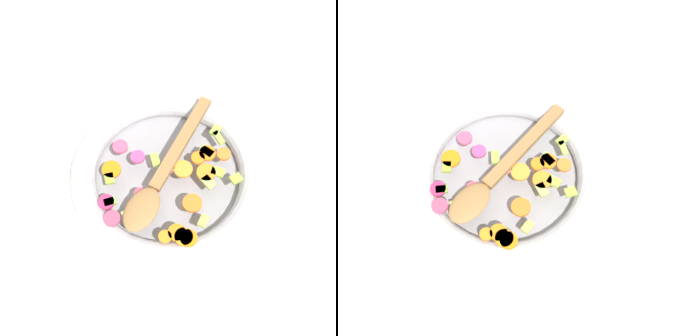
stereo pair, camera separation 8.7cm
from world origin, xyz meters
TOP-DOWN VIEW (x-y plane):
  - ground_plane at (0.00, 0.00)m, footprint 4.00×4.00m
  - skillet at (0.00, 0.00)m, footprint 0.37×0.37m
  - chopped_vegetables at (0.00, -0.04)m, footprint 0.27×0.24m
  - wooden_spoon at (-0.01, -0.02)m, footprint 0.21×0.28m

SIDE VIEW (x-z plane):
  - ground_plane at x=0.00m, z-range 0.00..0.00m
  - skillet at x=0.00m, z-range 0.00..0.05m
  - chopped_vegetables at x=0.00m, z-range 0.05..0.06m
  - wooden_spoon at x=-0.01m, z-range 0.06..0.07m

